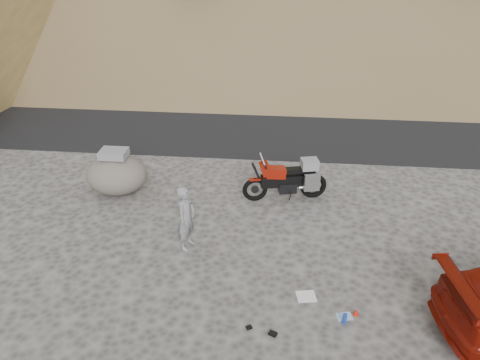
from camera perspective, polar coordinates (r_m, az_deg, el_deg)
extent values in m
plane|color=#413E3C|center=(10.73, 2.88, -10.59)|extent=(140.00, 140.00, 0.00)
cube|color=black|center=(18.60, 4.39, 7.07)|extent=(120.00, 7.00, 0.05)
torus|color=black|center=(12.95, 1.84, -1.16)|extent=(0.72, 0.28, 0.71)
cylinder|color=black|center=(12.95, 1.84, -1.16)|extent=(0.22, 0.11, 0.21)
torus|color=black|center=(13.29, 8.94, -0.71)|extent=(0.77, 0.31, 0.75)
cylinder|color=black|center=(13.29, 8.94, -0.71)|extent=(0.25, 0.14, 0.24)
cylinder|color=black|center=(12.78, 2.25, 0.41)|extent=(0.41, 0.15, 0.87)
cylinder|color=black|center=(12.61, 2.96, 2.08)|extent=(0.19, 0.66, 0.05)
cube|color=black|center=(12.98, 5.37, -0.04)|extent=(1.31, 0.54, 0.32)
cube|color=black|center=(13.10, 5.79, -0.83)|extent=(0.54, 0.42, 0.30)
cube|color=maroon|center=(12.80, 4.34, 0.95)|extent=(0.62, 0.44, 0.33)
cube|color=maroon|center=(12.70, 3.08, 1.40)|extent=(0.40, 0.43, 0.38)
cube|color=silver|center=(12.56, 2.78, 2.51)|extent=(0.19, 0.34, 0.27)
cube|color=black|center=(12.90, 6.59, 1.17)|extent=(0.63, 0.36, 0.13)
cube|color=black|center=(13.02, 8.33, 1.10)|extent=(0.41, 0.27, 0.11)
cube|color=#AEAEB2|center=(12.89, 8.75, -0.31)|extent=(0.45, 0.22, 0.48)
cube|color=#AEAEB2|center=(13.36, 8.14, 0.83)|extent=(0.45, 0.22, 0.48)
cube|color=gray|center=(12.93, 8.48, 1.94)|extent=(0.52, 0.45, 0.28)
cube|color=maroon|center=(12.80, 1.86, 0.09)|extent=(0.34, 0.20, 0.04)
cylinder|color=black|center=(13.04, 6.16, -1.93)|extent=(0.07, 0.22, 0.39)
cylinder|color=#AEAEB2|center=(13.07, 8.23, -0.80)|extent=(0.50, 0.20, 0.14)
imported|color=gray|center=(11.40, -6.34, -8.05)|extent=(0.55, 0.68, 1.62)
ellipsoid|color=#59534C|center=(13.74, -14.81, 0.64)|extent=(1.98, 1.78, 1.12)
cube|color=gray|center=(13.46, -15.14, 3.07)|extent=(0.65, 0.50, 0.18)
cube|color=white|center=(10.09, 8.07, -13.86)|extent=(0.45, 0.42, 0.01)
cylinder|color=#1A38A1|center=(9.59, 12.64, -16.17)|extent=(0.10, 0.10, 0.23)
cone|color=red|center=(9.84, 13.98, -15.33)|extent=(0.13, 0.13, 0.15)
cube|color=black|center=(9.27, 4.02, -18.19)|extent=(0.19, 0.16, 0.04)
cube|color=black|center=(9.36, 1.10, -17.53)|extent=(0.14, 0.13, 0.04)
cube|color=#8FB8DD|center=(9.80, 12.59, -15.92)|extent=(0.35, 0.29, 0.01)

